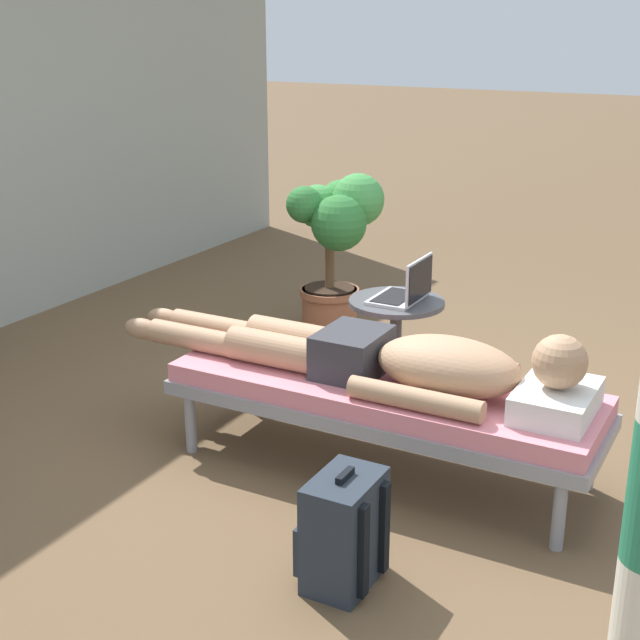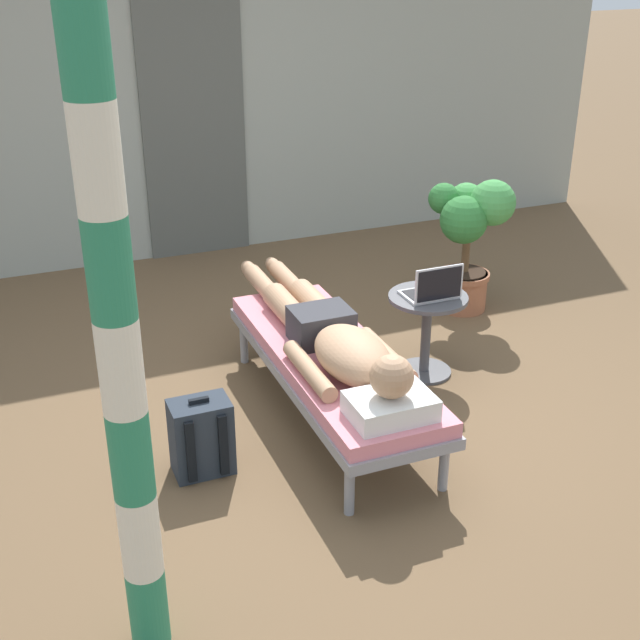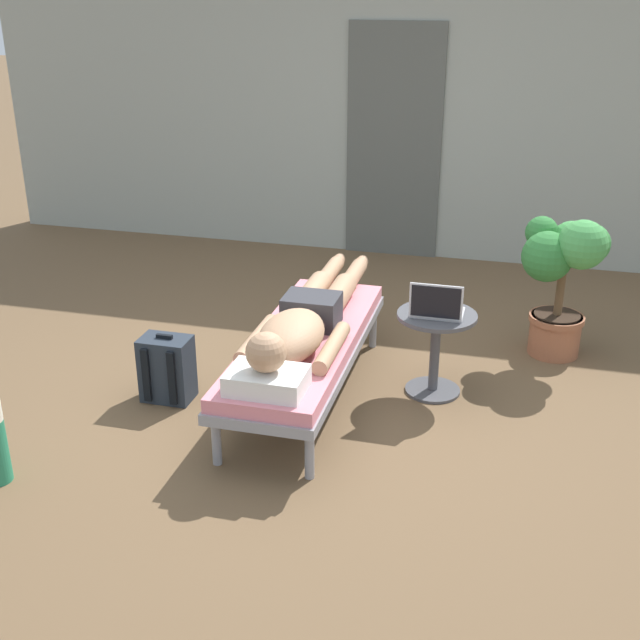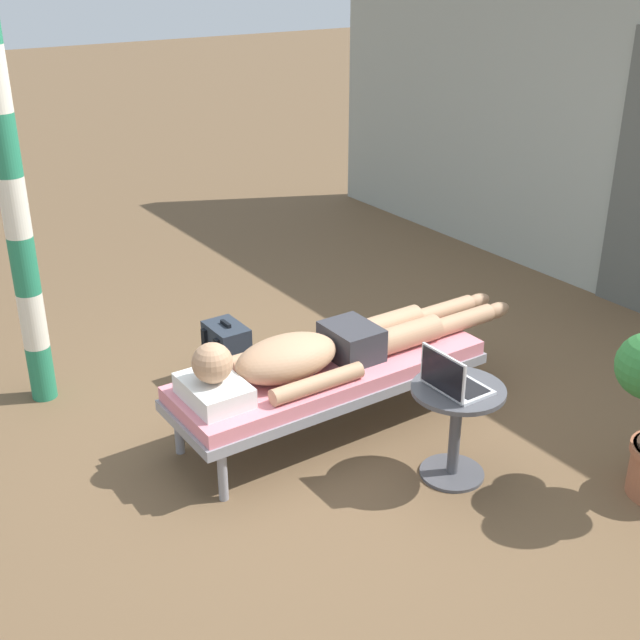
{
  "view_description": "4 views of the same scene",
  "coord_description": "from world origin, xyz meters",
  "px_view_note": "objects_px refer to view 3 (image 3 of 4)",
  "views": [
    {
      "loc": [
        -3.35,
        -1.43,
        1.87
      ],
      "look_at": [
        -0.29,
        0.22,
        0.69
      ],
      "focal_mm": 50.42,
      "sensor_mm": 36.0,
      "label": 1
    },
    {
      "loc": [
        -1.75,
        -3.76,
        2.53
      ],
      "look_at": [
        -0.15,
        0.16,
        0.54
      ],
      "focal_mm": 47.13,
      "sensor_mm": 36.0,
      "label": 2
    },
    {
      "loc": [
        1.03,
        -4.19,
        2.37
      ],
      "look_at": [
        -0.05,
        -0.05,
        0.54
      ],
      "focal_mm": 45.13,
      "sensor_mm": 36.0,
      "label": 3
    },
    {
      "loc": [
        3.17,
        -2.34,
        2.56
      ],
      "look_at": [
        -0.37,
        0.07,
        0.58
      ],
      "focal_mm": 46.07,
      "sensor_mm": 36.0,
      "label": 4
    }
  ],
  "objects_px": {
    "lounge_chair": "(305,346)",
    "person_reclining": "(303,322)",
    "side_table": "(436,339)",
    "laptop": "(437,308)",
    "potted_plant": "(564,269)",
    "backpack": "(167,369)"
  },
  "relations": [
    {
      "from": "side_table",
      "to": "potted_plant",
      "type": "height_order",
      "value": "potted_plant"
    },
    {
      "from": "backpack",
      "to": "lounge_chair",
      "type": "bearing_deg",
      "value": 15.43
    },
    {
      "from": "person_reclining",
      "to": "side_table",
      "type": "distance_m",
      "value": 0.82
    },
    {
      "from": "person_reclining",
      "to": "backpack",
      "type": "bearing_deg",
      "value": -167.47
    },
    {
      "from": "backpack",
      "to": "potted_plant",
      "type": "xyz_separation_m",
      "value": [
        2.27,
        1.21,
        0.43
      ]
    },
    {
      "from": "lounge_chair",
      "to": "side_table",
      "type": "relative_size",
      "value": 3.54
    },
    {
      "from": "lounge_chair",
      "to": "potted_plant",
      "type": "distance_m",
      "value": 1.8
    },
    {
      "from": "person_reclining",
      "to": "potted_plant",
      "type": "relative_size",
      "value": 2.2
    },
    {
      "from": "person_reclining",
      "to": "backpack",
      "type": "height_order",
      "value": "person_reclining"
    },
    {
      "from": "person_reclining",
      "to": "backpack",
      "type": "distance_m",
      "value": 0.88
    },
    {
      "from": "person_reclining",
      "to": "laptop",
      "type": "distance_m",
      "value": 0.79
    },
    {
      "from": "person_reclining",
      "to": "potted_plant",
      "type": "xyz_separation_m",
      "value": [
        1.47,
        1.03,
        0.11
      ]
    },
    {
      "from": "side_table",
      "to": "laptop",
      "type": "bearing_deg",
      "value": -90.0
    },
    {
      "from": "person_reclining",
      "to": "backpack",
      "type": "xyz_separation_m",
      "value": [
        -0.8,
        -0.18,
        -0.32
      ]
    },
    {
      "from": "person_reclining",
      "to": "laptop",
      "type": "relative_size",
      "value": 7.0
    },
    {
      "from": "person_reclining",
      "to": "potted_plant",
      "type": "bearing_deg",
      "value": 35.11
    },
    {
      "from": "lounge_chair",
      "to": "person_reclining",
      "type": "distance_m",
      "value": 0.18
    },
    {
      "from": "lounge_chair",
      "to": "potted_plant",
      "type": "bearing_deg",
      "value": 33.98
    },
    {
      "from": "person_reclining",
      "to": "laptop",
      "type": "bearing_deg",
      "value": 19.41
    },
    {
      "from": "lounge_chair",
      "to": "person_reclining",
      "type": "xyz_separation_m",
      "value": [
        0.0,
        -0.04,
        0.17
      ]
    },
    {
      "from": "lounge_chair",
      "to": "laptop",
      "type": "relative_size",
      "value": 5.97
    },
    {
      "from": "backpack",
      "to": "potted_plant",
      "type": "relative_size",
      "value": 0.43
    }
  ]
}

